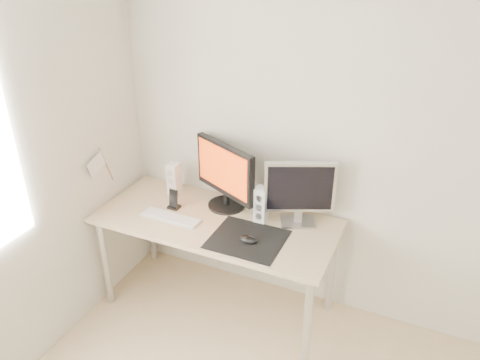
% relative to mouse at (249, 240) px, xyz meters
% --- Properties ---
extents(wall_back, '(3.50, 0.00, 3.50)m').
position_rel_mouse_xyz_m(wall_back, '(0.63, 0.53, 0.50)').
color(wall_back, white).
rests_on(wall_back, ground).
extents(mousepad, '(0.45, 0.40, 0.00)m').
position_rel_mouse_xyz_m(mousepad, '(-0.02, 0.03, -0.02)').
color(mousepad, black).
rests_on(mousepad, desk).
extents(mouse, '(0.11, 0.07, 0.04)m').
position_rel_mouse_xyz_m(mouse, '(0.00, 0.00, 0.00)').
color(mouse, black).
rests_on(mouse, mousepad).
extents(desk, '(1.60, 0.70, 0.73)m').
position_rel_mouse_xyz_m(desk, '(-0.30, 0.16, -0.10)').
color(desk, '#D1B587').
rests_on(desk, ground).
extents(main_monitor, '(0.51, 0.35, 0.47)m').
position_rel_mouse_xyz_m(main_monitor, '(-0.32, 0.34, 0.23)').
color(main_monitor, black).
rests_on(main_monitor, desk).
extents(second_monitor, '(0.43, 0.23, 0.43)m').
position_rel_mouse_xyz_m(second_monitor, '(0.20, 0.34, 0.22)').
color(second_monitor, '#ABABAD').
rests_on(second_monitor, desk).
extents(speaker_left, '(0.08, 0.09, 0.24)m').
position_rel_mouse_xyz_m(speaker_left, '(-0.73, 0.35, 0.10)').
color(speaker_left, white).
rests_on(speaker_left, desk).
extents(speaker_right, '(0.08, 0.09, 0.24)m').
position_rel_mouse_xyz_m(speaker_right, '(-0.03, 0.27, 0.10)').
color(speaker_right, white).
rests_on(speaker_right, desk).
extents(keyboard, '(0.42, 0.13, 0.02)m').
position_rel_mouse_xyz_m(keyboard, '(-0.58, 0.05, -0.02)').
color(keyboard, silver).
rests_on(keyboard, desk).
extents(phone_dock, '(0.08, 0.07, 0.14)m').
position_rel_mouse_xyz_m(phone_dock, '(-0.63, 0.17, 0.02)').
color(phone_dock, black).
rests_on(phone_dock, desk).
extents(pennant, '(0.01, 0.23, 0.29)m').
position_rel_mouse_xyz_m(pennant, '(-1.09, 0.01, 0.30)').
color(pennant, '#A57F54').
rests_on(pennant, wall_left).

